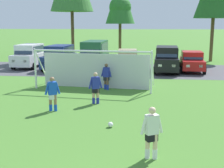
{
  "coord_description": "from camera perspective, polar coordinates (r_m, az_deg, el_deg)",
  "views": [
    {
      "loc": [
        1.0,
        -4.72,
        4.08
      ],
      "look_at": [
        -0.64,
        9.7,
        1.18
      ],
      "focal_mm": 48.68,
      "sensor_mm": 36.0,
      "label": 1
    }
  ],
  "objects": [
    {
      "name": "ground_plane",
      "position": [
        20.16,
        3.53,
        -0.37
      ],
      "size": [
        400.0,
        400.0,
        0.0
      ],
      "primitive_type": "plane",
      "color": "#477A2D"
    },
    {
      "name": "player_winger_right",
      "position": [
        9.37,
        7.46,
        -9.12
      ],
      "size": [
        0.72,
        0.39,
        1.64
      ],
      "color": "beige",
      "rests_on": "ground"
    },
    {
      "name": "soccer_goal",
      "position": [
        19.24,
        -3.31,
        2.97
      ],
      "size": [
        7.57,
        2.67,
        2.57
      ],
      "color": "white",
      "rests_on": "ground"
    },
    {
      "name": "parked_car_slot_center_left",
      "position": [
        27.73,
        -3.26,
        5.64
      ],
      "size": [
        2.28,
        4.84,
        2.52
      ],
      "color": "#194C2D",
      "rests_on": "ground"
    },
    {
      "name": "soccer_ball",
      "position": [
        12.22,
        -0.28,
        -7.64
      ],
      "size": [
        0.22,
        0.22,
        0.22
      ],
      "color": "white",
      "rests_on": "ground"
    },
    {
      "name": "player_defender_far",
      "position": [
        14.51,
        -11.1,
        -1.86
      ],
      "size": [
        0.7,
        0.41,
        1.64
      ],
      "color": "#936B4C",
      "rests_on": "ground"
    },
    {
      "name": "parked_car_slot_far_left",
      "position": [
        29.59,
        -15.25,
        5.17
      ],
      "size": [
        2.17,
        4.61,
        2.16
      ],
      "color": "silver",
      "rests_on": "ground"
    },
    {
      "name": "player_striker_near",
      "position": [
        18.92,
        -1.07,
        1.41
      ],
      "size": [
        0.72,
        0.31,
        1.64
      ],
      "color": "brown",
      "rests_on": "ground"
    },
    {
      "name": "parked_car_slot_center_right",
      "position": [
        26.16,
        10.23,
        4.63
      ],
      "size": [
        2.32,
        4.69,
        2.16
      ],
      "color": "black",
      "rests_on": "ground"
    },
    {
      "name": "player_trailing_back",
      "position": [
        15.57,
        -3.11,
        -0.77
      ],
      "size": [
        0.71,
        0.4,
        1.64
      ],
      "color": "tan",
      "rests_on": "ground"
    },
    {
      "name": "parked_car_slot_right",
      "position": [
        27.02,
        14.76,
        4.14
      ],
      "size": [
        2.17,
        4.27,
        1.72
      ],
      "color": "red",
      "rests_on": "ground"
    },
    {
      "name": "parked_car_slot_center",
      "position": [
        28.13,
        2.93,
        4.77
      ],
      "size": [
        2.21,
        4.29,
        1.72
      ],
      "color": "tan",
      "rests_on": "ground"
    },
    {
      "name": "parked_car_slot_left",
      "position": [
        27.65,
        -9.88,
        5.0
      ],
      "size": [
        2.37,
        4.72,
        2.16
      ],
      "color": "navy",
      "rests_on": "ground"
    },
    {
      "name": "parking_lot_strip",
      "position": [
        27.08,
        4.32,
        2.64
      ],
      "size": [
        52.0,
        8.4,
        0.01
      ],
      "primitive_type": "cube",
      "color": "#4C4C51",
      "rests_on": "ground"
    },
    {
      "name": "tree_center_back",
      "position": [
        38.55,
        1.55,
        15.15
      ],
      "size": [
        3.63,
        3.63,
        9.68
      ],
      "color": "brown",
      "rests_on": "ground"
    }
  ]
}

